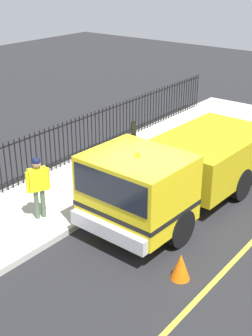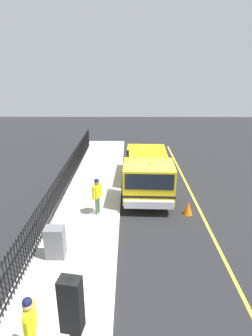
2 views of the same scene
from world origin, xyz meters
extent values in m
plane|color=#232326|center=(0.00, 0.00, 0.00)|extent=(52.71, 52.71, 0.00)
cube|color=beige|center=(3.01, 0.00, 0.09)|extent=(3.14, 23.96, 0.17)
cube|color=yellow|center=(-2.39, 0.00, 0.00)|extent=(0.12, 21.56, 0.01)
cube|color=yellow|center=(0.08, 0.28, 1.33)|extent=(2.45, 2.13, 1.70)
cube|color=black|center=(0.08, 0.28, 1.70)|extent=(2.27, 2.17, 0.75)
cube|color=gold|center=(-0.04, -3.18, 1.11)|extent=(2.52, 3.93, 1.26)
cube|color=silver|center=(0.12, 1.38, 0.63)|extent=(2.27, 0.28, 0.36)
cube|color=black|center=(0.08, 0.28, 0.96)|extent=(2.48, 2.15, 0.12)
cylinder|color=black|center=(-1.00, 0.01, 0.48)|extent=(0.33, 0.97, 0.96)
cylinder|color=black|center=(1.14, -0.07, 0.48)|extent=(0.33, 0.97, 0.96)
cylinder|color=black|center=(-1.11, -3.15, 0.48)|extent=(0.33, 0.97, 0.96)
cylinder|color=black|center=(1.04, -3.22, 0.48)|extent=(0.33, 0.97, 0.96)
sphere|color=orange|center=(0.08, 0.28, 2.23)|extent=(0.12, 0.12, 0.12)
cylinder|color=black|center=(1.09, -0.88, 1.50)|extent=(0.14, 0.14, 2.04)
cube|color=yellow|center=(2.45, 1.38, 1.29)|extent=(0.40, 0.53, 0.61)
sphere|color=#997051|center=(2.45, 1.38, 1.70)|extent=(0.22, 0.22, 0.22)
sphere|color=#14193F|center=(2.45, 1.38, 1.78)|extent=(0.21, 0.21, 0.21)
cylinder|color=#4C6047|center=(2.48, 1.45, 0.58)|extent=(0.12, 0.12, 0.81)
cylinder|color=#4C6047|center=(2.41, 1.30, 0.58)|extent=(0.12, 0.12, 0.81)
cylinder|color=yellow|center=(2.56, 1.62, 1.26)|extent=(0.09, 0.09, 0.58)
cylinder|color=yellow|center=(2.34, 1.13, 1.26)|extent=(0.09, 0.09, 0.58)
cylinder|color=black|center=(4.40, -10.18, 0.92)|extent=(0.04, 0.04, 1.49)
cylinder|color=black|center=(4.40, -9.99, 0.92)|extent=(0.04, 0.04, 1.49)
cylinder|color=black|center=(4.40, -9.79, 0.92)|extent=(0.04, 0.04, 1.49)
cylinder|color=black|center=(4.40, -9.59, 0.92)|extent=(0.04, 0.04, 1.49)
cylinder|color=black|center=(4.40, -9.39, 0.92)|extent=(0.04, 0.04, 1.49)
cylinder|color=black|center=(4.40, -9.19, 0.92)|extent=(0.04, 0.04, 1.49)
cylinder|color=black|center=(4.40, -9.00, 0.92)|extent=(0.04, 0.04, 1.49)
cylinder|color=black|center=(4.40, -8.80, 0.92)|extent=(0.04, 0.04, 1.49)
cylinder|color=black|center=(4.40, -8.60, 0.92)|extent=(0.04, 0.04, 1.49)
cylinder|color=black|center=(4.40, -8.40, 0.92)|extent=(0.04, 0.04, 1.49)
cylinder|color=black|center=(4.40, -8.21, 0.92)|extent=(0.04, 0.04, 1.49)
cylinder|color=black|center=(4.40, -8.01, 0.92)|extent=(0.04, 0.04, 1.49)
cylinder|color=black|center=(4.40, -7.81, 0.92)|extent=(0.04, 0.04, 1.49)
cylinder|color=black|center=(4.40, -7.61, 0.92)|extent=(0.04, 0.04, 1.49)
cylinder|color=black|center=(4.40, -7.41, 0.92)|extent=(0.04, 0.04, 1.49)
cylinder|color=black|center=(4.40, -7.22, 0.92)|extent=(0.04, 0.04, 1.49)
cylinder|color=black|center=(4.40, -7.02, 0.92)|extent=(0.04, 0.04, 1.49)
cylinder|color=black|center=(4.40, -6.82, 0.92)|extent=(0.04, 0.04, 1.49)
cylinder|color=black|center=(4.40, -6.62, 0.92)|extent=(0.04, 0.04, 1.49)
cylinder|color=black|center=(4.40, -6.43, 0.92)|extent=(0.04, 0.04, 1.49)
cylinder|color=black|center=(4.40, -6.23, 0.92)|extent=(0.04, 0.04, 1.49)
cylinder|color=black|center=(4.40, -6.03, 0.92)|extent=(0.04, 0.04, 1.49)
cylinder|color=black|center=(4.40, -5.83, 0.92)|extent=(0.04, 0.04, 1.49)
cylinder|color=black|center=(4.40, -5.64, 0.92)|extent=(0.04, 0.04, 1.49)
cylinder|color=black|center=(4.40, -5.44, 0.92)|extent=(0.04, 0.04, 1.49)
cylinder|color=black|center=(4.40, -5.24, 0.92)|extent=(0.04, 0.04, 1.49)
cylinder|color=black|center=(4.40, -5.04, 0.92)|extent=(0.04, 0.04, 1.49)
cylinder|color=black|center=(4.40, -4.84, 0.92)|extent=(0.04, 0.04, 1.49)
cylinder|color=black|center=(4.40, -4.65, 0.92)|extent=(0.04, 0.04, 1.49)
cylinder|color=black|center=(4.40, -4.45, 0.92)|extent=(0.04, 0.04, 1.49)
cylinder|color=black|center=(4.40, -4.25, 0.92)|extent=(0.04, 0.04, 1.49)
cylinder|color=black|center=(4.40, -4.05, 0.92)|extent=(0.04, 0.04, 1.49)
cylinder|color=black|center=(4.40, -3.86, 0.92)|extent=(0.04, 0.04, 1.49)
cylinder|color=black|center=(4.40, -3.66, 0.92)|extent=(0.04, 0.04, 1.49)
cylinder|color=black|center=(4.40, -3.46, 0.92)|extent=(0.04, 0.04, 1.49)
cylinder|color=black|center=(4.40, -3.26, 0.92)|extent=(0.04, 0.04, 1.49)
cylinder|color=black|center=(4.40, -3.06, 0.92)|extent=(0.04, 0.04, 1.49)
cylinder|color=black|center=(4.40, -2.87, 0.92)|extent=(0.04, 0.04, 1.49)
cylinder|color=black|center=(4.40, -2.67, 0.92)|extent=(0.04, 0.04, 1.49)
cylinder|color=black|center=(4.40, -2.47, 0.92)|extent=(0.04, 0.04, 1.49)
cylinder|color=black|center=(4.40, -2.27, 0.92)|extent=(0.04, 0.04, 1.49)
cylinder|color=black|center=(4.40, -2.08, 0.92)|extent=(0.04, 0.04, 1.49)
cylinder|color=black|center=(4.40, -1.88, 0.92)|extent=(0.04, 0.04, 1.49)
cylinder|color=black|center=(4.40, -1.68, 0.92)|extent=(0.04, 0.04, 1.49)
cylinder|color=black|center=(4.40, -1.48, 0.92)|extent=(0.04, 0.04, 1.49)
cylinder|color=black|center=(4.40, -1.29, 0.92)|extent=(0.04, 0.04, 1.49)
cylinder|color=black|center=(4.40, -1.09, 0.92)|extent=(0.04, 0.04, 1.49)
cylinder|color=black|center=(4.40, -0.89, 0.92)|extent=(0.04, 0.04, 1.49)
cylinder|color=black|center=(4.40, -0.69, 0.92)|extent=(0.04, 0.04, 1.49)
cylinder|color=black|center=(4.40, -0.49, 0.92)|extent=(0.04, 0.04, 1.49)
cylinder|color=black|center=(4.40, -0.30, 0.92)|extent=(0.04, 0.04, 1.49)
cylinder|color=black|center=(4.40, -0.10, 0.92)|extent=(0.04, 0.04, 1.49)
cylinder|color=black|center=(4.40, 0.10, 0.92)|extent=(0.04, 0.04, 1.49)
cylinder|color=black|center=(4.40, 0.30, 0.92)|extent=(0.04, 0.04, 1.49)
cylinder|color=black|center=(4.40, 0.49, 0.92)|extent=(0.04, 0.04, 1.49)
cylinder|color=black|center=(4.40, 0.69, 0.92)|extent=(0.04, 0.04, 1.49)
cylinder|color=black|center=(4.40, 0.89, 0.92)|extent=(0.04, 0.04, 1.49)
cylinder|color=black|center=(4.40, 1.09, 0.92)|extent=(0.04, 0.04, 1.49)
cube|color=black|center=(4.40, 0.00, 1.55)|extent=(0.04, 20.37, 0.04)
cube|color=black|center=(4.40, 0.00, 0.35)|extent=(0.04, 20.37, 0.04)
cone|color=orange|center=(-1.74, 1.12, 0.31)|extent=(0.44, 0.44, 0.62)
camera|label=1|loc=(-5.91, 8.41, 6.40)|focal=49.46mm
camera|label=2|loc=(1.05, 12.62, 6.45)|focal=29.61mm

